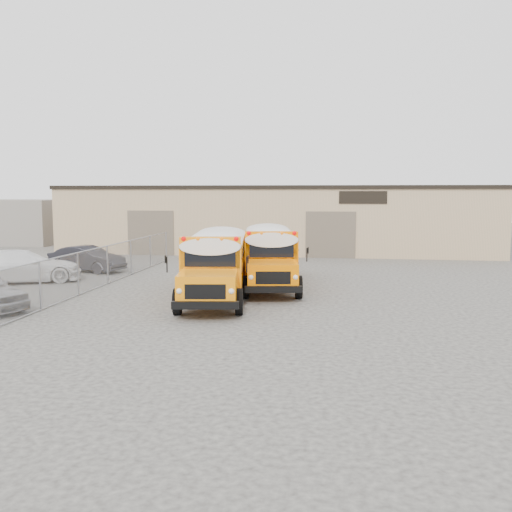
# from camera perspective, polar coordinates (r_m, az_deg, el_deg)

# --- Properties ---
(ground) EXTENTS (120.00, 120.00, 0.00)m
(ground) POSITION_cam_1_polar(r_m,az_deg,el_deg) (22.67, -3.45, -4.39)
(ground) COLOR #34312F
(ground) RESTS_ON ground
(warehouse) EXTENTS (30.20, 10.20, 4.67)m
(warehouse) POSITION_cam_1_polar(r_m,az_deg,el_deg) (42.08, 2.13, 3.88)
(warehouse) COLOR tan
(warehouse) RESTS_ON ground
(chainlink_fence) EXTENTS (0.07, 18.07, 1.81)m
(chainlink_fence) POSITION_cam_1_polar(r_m,az_deg,el_deg) (27.17, -14.62, -0.86)
(chainlink_fence) COLOR #93959B
(chainlink_fence) RESTS_ON ground
(distant_building_left) EXTENTS (8.00, 6.00, 3.60)m
(distant_building_left) POSITION_cam_1_polar(r_m,az_deg,el_deg) (51.29, -22.87, 3.20)
(distant_building_left) COLOR gray
(distant_building_left) RESTS_ON ground
(school_bus_left) EXTENTS (3.49, 9.35, 2.67)m
(school_bus_left) POSITION_cam_1_polar(r_m,az_deg,el_deg) (28.93, -3.22, 1.06)
(school_bus_left) COLOR orange
(school_bus_left) RESTS_ON ground
(school_bus_right) EXTENTS (3.55, 9.29, 2.65)m
(school_bus_right) POSITION_cam_1_polar(r_m,az_deg,el_deg) (31.87, 1.08, 1.55)
(school_bus_right) COLOR #FF7A00
(school_bus_right) RESTS_ON ground
(tarp_bundle) EXTENTS (1.01, 1.01, 1.38)m
(tarp_bundle) POSITION_cam_1_polar(r_m,az_deg,el_deg) (22.80, -2.80, -2.52)
(tarp_bundle) COLOR black
(tarp_bundle) RESTS_ON ground
(car_white) EXTENTS (5.70, 4.30, 1.54)m
(car_white) POSITION_cam_1_polar(r_m,az_deg,el_deg) (29.04, -22.30, -0.94)
(car_white) COLOR white
(car_white) RESTS_ON ground
(car_dark) EXTENTS (4.38, 2.37, 1.37)m
(car_dark) POSITION_cam_1_polar(r_m,az_deg,el_deg) (31.78, -16.55, -0.28)
(car_dark) COLOR black
(car_dark) RESTS_ON ground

